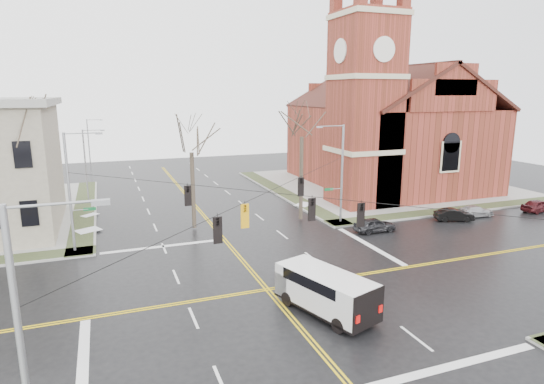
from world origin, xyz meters
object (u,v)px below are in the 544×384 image
object	(u,v)px
signal_pole_sw	(28,349)
parked_car_b	(454,215)
tree_ne	(302,131)
church	(384,121)
tree_nw_near	(191,147)
tree_nw_far	(19,134)
streetlight_north_a	(87,163)
streetlight_north_b	(90,144)
cargo_van	(322,288)
parked_car_a	(375,225)
parked_car_d	(538,206)
signal_pole_nw	(72,189)
parked_car_c	(475,211)
signal_pole_ne	(340,171)

from	to	relation	value
signal_pole_sw	parked_car_b	distance (m)	38.90
parked_car_b	tree_ne	size ratio (longest dim) A/B	0.31
church	signal_pole_sw	distance (m)	51.29
church	signal_pole_sw	size ratio (longest dim) A/B	3.06
tree_nw_near	tree_nw_far	bearing A→B (deg)	-179.04
streetlight_north_a	streetlight_north_b	distance (m)	20.00
cargo_van	tree_ne	xyz separation A→B (m)	(6.40, 17.25, 7.12)
tree_nw_near	parked_car_b	bearing A→B (deg)	-14.29
parked_car_a	church	bearing A→B (deg)	-34.76
parked_car_d	streetlight_north_b	bearing A→B (deg)	42.33
signal_pole_nw	parked_car_a	xyz separation A→B (m)	(24.20, -3.60, -4.32)
parked_car_d	parked_car_c	bearing A→B (deg)	78.99
signal_pole_nw	parked_car_d	xyz separation A→B (m)	(43.74, -3.59, -4.30)
streetlight_north_a	streetlight_north_b	size ratio (longest dim) A/B	1.00
tree_ne	signal_pole_sw	bearing A→B (deg)	-128.11
cargo_van	parked_car_a	size ratio (longest dim) A/B	1.74
tree_nw_far	parked_car_d	bearing A→B (deg)	-7.41
streetlight_north_b	cargo_van	xyz separation A→B (m)	(12.57, -51.71, -3.10)
parked_car_a	tree_nw_near	world-z (taller)	tree_nw_near
parked_car_b	tree_nw_far	world-z (taller)	tree_nw_far
streetlight_north_a	parked_car_d	size ratio (longest dim) A/B	2.09
streetlight_north_b	tree_ne	world-z (taller)	tree_ne
parked_car_a	tree_nw_far	distance (m)	29.51
parked_car_b	parked_car_d	size ratio (longest dim) A/B	0.94
signal_pole_ne	tree_nw_near	distance (m)	13.58
signal_pole_nw	parked_car_b	world-z (taller)	signal_pole_nw
parked_car_d	tree_ne	xyz separation A→B (m)	(-24.10, 5.63, 7.84)
parked_car_d	signal_pole_ne	bearing A→B (deg)	75.63
church	parked_car_b	bearing A→B (deg)	-99.78
signal_pole_sw	tree_nw_near	bearing A→B (deg)	69.63
signal_pole_sw	tree_nw_far	size ratio (longest dim) A/B	0.73
parked_car_a	tree_nw_near	size ratio (longest dim) A/B	0.37
signal_pole_ne	tree_ne	xyz separation A→B (m)	(-3.00, 2.04, 3.54)
tree_nw_near	tree_ne	distance (m)	10.17
church	tree_ne	bearing A→B (deg)	-145.64
parked_car_d	tree_nw_far	xyz separation A→B (m)	(-47.18, 6.14, 8.29)
cargo_van	parked_car_b	size ratio (longest dim) A/B	1.81
signal_pole_nw	parked_car_a	distance (m)	24.85
signal_pole_sw	tree_nw_far	bearing A→B (deg)	97.67
parked_car_c	tree_nw_far	size ratio (longest dim) A/B	0.31
streetlight_north_b	parked_car_b	world-z (taller)	streetlight_north_b
church	signal_pole_nw	distance (m)	38.61
tree_nw_near	signal_pole_sw	bearing A→B (deg)	-110.37
signal_pole_nw	parked_car_b	bearing A→B (deg)	-5.60
tree_nw_near	parked_car_a	bearing A→B (deg)	-23.51
cargo_van	parked_car_a	bearing A→B (deg)	28.11
church	cargo_van	xyz separation A→B (m)	(-22.85, -28.49, -7.06)
church	parked_car_c	xyz separation A→B (m)	(0.22, -16.05, -7.89)
streetlight_north_a	tree_nw_far	distance (m)	15.21
parked_car_a	parked_car_d	size ratio (longest dim) A/B	0.97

